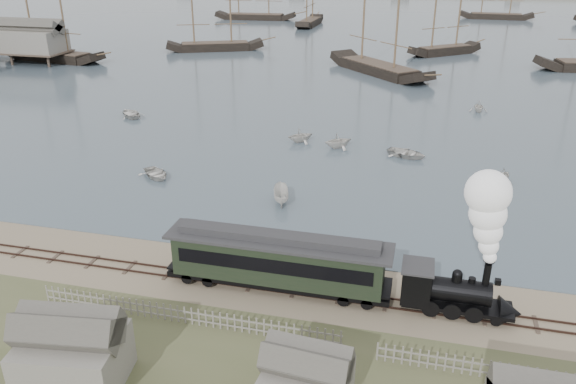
# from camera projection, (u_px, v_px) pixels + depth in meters

# --- Properties ---
(ground) EXTENTS (600.00, 600.00, 0.00)m
(ground) POSITION_uv_depth(u_px,v_px,m) (315.00, 277.00, 38.65)
(ground) COLOR gray
(ground) RESTS_ON ground
(harbor_water) EXTENTS (600.00, 336.00, 0.06)m
(harbor_water) POSITION_uv_depth(u_px,v_px,m) (415.00, 13.00, 189.59)
(harbor_water) COLOR #40525C
(harbor_water) RESTS_ON ground
(rail_track) EXTENTS (120.00, 1.80, 0.16)m
(rail_track) POSITION_uv_depth(u_px,v_px,m) (309.00, 292.00, 36.86)
(rail_track) COLOR #36231D
(rail_track) RESTS_ON ground
(picket_fence_west) EXTENTS (19.00, 0.10, 1.20)m
(picket_fence_west) POSITION_uv_depth(u_px,v_px,m) (186.00, 323.00, 33.88)
(picket_fence_west) COLOR gray
(picket_fence_west) RESTS_ON ground
(picket_fence_east) EXTENTS (15.00, 0.10, 1.20)m
(picket_fence_east) POSITION_uv_depth(u_px,v_px,m) (521.00, 384.00, 29.21)
(picket_fence_east) COLOR gray
(picket_fence_east) RESTS_ON ground
(shed_left) EXTENTS (5.00, 4.00, 4.10)m
(shed_left) POSITION_uv_depth(u_px,v_px,m) (78.00, 382.00, 29.33)
(shed_left) COLOR gray
(shed_left) RESTS_ON ground
(locomotive) EXTENTS (7.29, 2.72, 9.09)m
(locomotive) POSITION_uv_depth(u_px,v_px,m) (477.00, 256.00, 32.95)
(locomotive) COLOR black
(locomotive) RESTS_ON ground
(passenger_coach) EXTENTS (14.76, 2.85, 3.58)m
(passenger_coach) POSITION_uv_depth(u_px,v_px,m) (278.00, 259.00, 36.43)
(passenger_coach) COLOR black
(passenger_coach) RESTS_ON ground
(beached_dinghy) EXTENTS (3.50, 4.65, 0.91)m
(beached_dinghy) POSITION_uv_depth(u_px,v_px,m) (266.00, 258.00, 40.15)
(beached_dinghy) COLOR silver
(beached_dinghy) RESTS_ON ground
(rowboat_0) EXTENTS (4.51, 4.65, 0.79)m
(rowboat_0) POSITION_uv_depth(u_px,v_px,m) (156.00, 174.00, 54.91)
(rowboat_0) COLOR silver
(rowboat_0) RESTS_ON harbor_water
(rowboat_1) EXTENTS (4.01, 4.09, 1.63)m
(rowboat_1) POSITION_uv_depth(u_px,v_px,m) (300.00, 135.00, 64.64)
(rowboat_1) COLOR silver
(rowboat_1) RESTS_ON harbor_water
(rowboat_2) EXTENTS (3.67, 2.23, 1.33)m
(rowboat_2) POSITION_uv_depth(u_px,v_px,m) (281.00, 196.00, 49.44)
(rowboat_2) COLOR silver
(rowboat_2) RESTS_ON harbor_water
(rowboat_3) EXTENTS (4.38, 5.07, 0.88)m
(rowboat_3) POSITION_uv_depth(u_px,v_px,m) (407.00, 153.00, 60.23)
(rowboat_3) COLOR silver
(rowboat_3) RESTS_ON harbor_water
(rowboat_4) EXTENTS (3.46, 3.31, 1.41)m
(rowboat_4) POSITION_uv_depth(u_px,v_px,m) (502.00, 176.00, 53.64)
(rowboat_4) COLOR silver
(rowboat_4) RESTS_ON harbor_water
(rowboat_6) EXTENTS (5.06, 5.13, 0.87)m
(rowboat_6) POSITION_uv_depth(u_px,v_px,m) (131.00, 113.00, 74.52)
(rowboat_6) COLOR silver
(rowboat_6) RESTS_ON harbor_water
(rowboat_7) EXTENTS (3.06, 2.70, 1.50)m
(rowboat_7) POSITION_uv_depth(u_px,v_px,m) (479.00, 106.00, 76.52)
(rowboat_7) COLOR silver
(rowboat_7) RESTS_ON harbor_water
(rowboat_8) EXTENTS (4.16, 4.26, 1.71)m
(rowboat_8) POSITION_uv_depth(u_px,v_px,m) (338.00, 141.00, 62.78)
(rowboat_8) COLOR silver
(rowboat_8) RESTS_ON harbor_water
(schooner_0) EXTENTS (22.79, 8.65, 20.00)m
(schooner_0) POSITION_uv_depth(u_px,v_px,m) (46.00, 8.00, 106.91)
(schooner_0) COLOR black
(schooner_0) RESTS_ON harbor_water
(schooner_1) EXTENTS (20.87, 12.82, 20.00)m
(schooner_1) POSITION_uv_depth(u_px,v_px,m) (213.00, 2.00, 117.74)
(schooner_1) COLOR black
(schooner_1) RESTS_ON harbor_water
(schooner_2) EXTENTS (20.77, 21.70, 20.00)m
(schooner_2) POSITION_uv_depth(u_px,v_px,m) (382.00, 15.00, 95.99)
(schooner_2) COLOR black
(schooner_2) RESTS_ON harbor_water
(schooner_3) EXTENTS (15.31, 13.85, 20.00)m
(schooner_3) POSITION_uv_depth(u_px,v_px,m) (450.00, 4.00, 113.17)
(schooner_3) COLOR black
(schooner_3) RESTS_ON harbor_water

